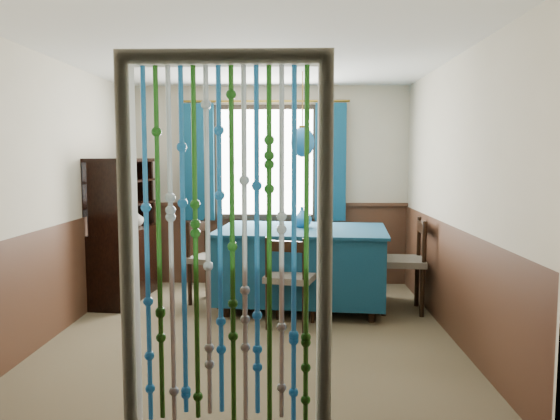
{
  "coord_description": "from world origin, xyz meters",
  "views": [
    {
      "loc": [
        0.37,
        -4.89,
        1.61
      ],
      "look_at": [
        0.23,
        0.59,
        1.08
      ],
      "focal_mm": 35.0,
      "sensor_mm": 36.0,
      "label": 1
    }
  ],
  "objects_px": {
    "chair_near": "(290,279)",
    "chair_far": "(304,255)",
    "dining_table": "(302,262)",
    "chair_left": "(210,259)",
    "bowl_shelf": "(120,203)",
    "vase_sideboard": "(136,217)",
    "sideboard": "(124,250)",
    "vase_table": "(302,218)",
    "chair_right": "(405,262)",
    "pendant_lamp": "(302,142)"
  },
  "relations": [
    {
      "from": "chair_near",
      "to": "chair_far",
      "type": "xyz_separation_m",
      "value": [
        0.16,
        1.47,
        -0.03
      ]
    },
    {
      "from": "dining_table",
      "to": "chair_left",
      "type": "height_order",
      "value": "chair_left"
    },
    {
      "from": "chair_far",
      "to": "bowl_shelf",
      "type": "relative_size",
      "value": 3.67
    },
    {
      "from": "chair_near",
      "to": "vase_sideboard",
      "type": "distance_m",
      "value": 2.31
    },
    {
      "from": "dining_table",
      "to": "sideboard",
      "type": "height_order",
      "value": "sideboard"
    },
    {
      "from": "sideboard",
      "to": "vase_table",
      "type": "height_order",
      "value": "sideboard"
    },
    {
      "from": "chair_right",
      "to": "sideboard",
      "type": "bearing_deg",
      "value": 87.0
    },
    {
      "from": "chair_left",
      "to": "bowl_shelf",
      "type": "xyz_separation_m",
      "value": [
        -0.95,
        -0.12,
        0.64
      ]
    },
    {
      "from": "chair_far",
      "to": "vase_sideboard",
      "type": "xyz_separation_m",
      "value": [
        -2.0,
        -0.15,
        0.47
      ]
    },
    {
      "from": "chair_right",
      "to": "dining_table",
      "type": "bearing_deg",
      "value": 88.96
    },
    {
      "from": "sideboard",
      "to": "vase_sideboard",
      "type": "xyz_separation_m",
      "value": [
        0.06,
        0.3,
        0.34
      ]
    },
    {
      "from": "chair_right",
      "to": "bowl_shelf",
      "type": "distance_m",
      "value": 3.1
    },
    {
      "from": "chair_near",
      "to": "vase_table",
      "type": "xyz_separation_m",
      "value": [
        0.12,
        0.81,
        0.49
      ]
    },
    {
      "from": "chair_left",
      "to": "vase_sideboard",
      "type": "xyz_separation_m",
      "value": [
        -0.95,
        0.45,
        0.42
      ]
    },
    {
      "from": "sideboard",
      "to": "vase_sideboard",
      "type": "distance_m",
      "value": 0.46
    },
    {
      "from": "dining_table",
      "to": "bowl_shelf",
      "type": "bearing_deg",
      "value": -175.53
    },
    {
      "from": "chair_near",
      "to": "chair_left",
      "type": "height_order",
      "value": "chair_left"
    },
    {
      "from": "chair_far",
      "to": "pendant_lamp",
      "type": "relative_size",
      "value": 0.92
    },
    {
      "from": "sideboard",
      "to": "vase_sideboard",
      "type": "bearing_deg",
      "value": 84.23
    },
    {
      "from": "chair_left",
      "to": "pendant_lamp",
      "type": "xyz_separation_m",
      "value": [
        1.02,
        -0.17,
        1.29
      ]
    },
    {
      "from": "chair_left",
      "to": "pendant_lamp",
      "type": "height_order",
      "value": "pendant_lamp"
    },
    {
      "from": "chair_far",
      "to": "chair_left",
      "type": "bearing_deg",
      "value": 24.82
    },
    {
      "from": "chair_near",
      "to": "chair_right",
      "type": "xyz_separation_m",
      "value": [
        1.2,
        0.58,
        0.05
      ]
    },
    {
      "from": "chair_right",
      "to": "bowl_shelf",
      "type": "xyz_separation_m",
      "value": [
        -3.04,
        0.16,
        0.61
      ]
    },
    {
      "from": "vase_table",
      "to": "bowl_shelf",
      "type": "distance_m",
      "value": 1.97
    },
    {
      "from": "chair_right",
      "to": "vase_sideboard",
      "type": "distance_m",
      "value": 3.15
    },
    {
      "from": "pendant_lamp",
      "to": "vase_sideboard",
      "type": "bearing_deg",
      "value": 162.48
    },
    {
      "from": "dining_table",
      "to": "vase_table",
      "type": "bearing_deg",
      "value": 95.65
    },
    {
      "from": "dining_table",
      "to": "pendant_lamp",
      "type": "relative_size",
      "value": 2.13
    },
    {
      "from": "chair_near",
      "to": "chair_right",
      "type": "height_order",
      "value": "chair_right"
    },
    {
      "from": "dining_table",
      "to": "vase_table",
      "type": "xyz_separation_m",
      "value": [
        0.0,
        0.11,
        0.47
      ]
    },
    {
      "from": "vase_table",
      "to": "chair_right",
      "type": "bearing_deg",
      "value": -11.64
    },
    {
      "from": "dining_table",
      "to": "pendant_lamp",
      "type": "bearing_deg",
      "value": 140.69
    },
    {
      "from": "vase_table",
      "to": "vase_sideboard",
      "type": "relative_size",
      "value": 0.96
    },
    {
      "from": "chair_left",
      "to": "chair_right",
      "type": "bearing_deg",
      "value": 103.54
    },
    {
      "from": "chair_left",
      "to": "chair_right",
      "type": "xyz_separation_m",
      "value": [
        2.09,
        -0.28,
        0.03
      ]
    },
    {
      "from": "bowl_shelf",
      "to": "pendant_lamp",
      "type": "bearing_deg",
      "value": -1.22
    },
    {
      "from": "chair_right",
      "to": "vase_sideboard",
      "type": "xyz_separation_m",
      "value": [
        -3.04,
        0.73,
        0.39
      ]
    },
    {
      "from": "vase_table",
      "to": "bowl_shelf",
      "type": "height_order",
      "value": "bowl_shelf"
    },
    {
      "from": "vase_table",
      "to": "vase_sideboard",
      "type": "bearing_deg",
      "value": 165.36
    },
    {
      "from": "dining_table",
      "to": "sideboard",
      "type": "bearing_deg",
      "value": 176.64
    },
    {
      "from": "sideboard",
      "to": "pendant_lamp",
      "type": "height_order",
      "value": "pendant_lamp"
    },
    {
      "from": "pendant_lamp",
      "to": "vase_sideboard",
      "type": "height_order",
      "value": "pendant_lamp"
    },
    {
      "from": "chair_left",
      "to": "chair_far",
      "type": "bearing_deg",
      "value": 140.94
    },
    {
      "from": "chair_left",
      "to": "sideboard",
      "type": "height_order",
      "value": "sideboard"
    },
    {
      "from": "chair_near",
      "to": "vase_table",
      "type": "distance_m",
      "value": 0.95
    },
    {
      "from": "chair_far",
      "to": "pendant_lamp",
      "type": "height_order",
      "value": "pendant_lamp"
    },
    {
      "from": "dining_table",
      "to": "chair_left",
      "type": "xyz_separation_m",
      "value": [
        -1.02,
        0.17,
        -0.0
      ]
    },
    {
      "from": "chair_far",
      "to": "sideboard",
      "type": "xyz_separation_m",
      "value": [
        -2.06,
        -0.45,
        0.13
      ]
    },
    {
      "from": "sideboard",
      "to": "vase_table",
      "type": "bearing_deg",
      "value": -0.49
    }
  ]
}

